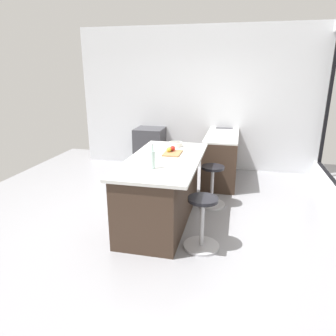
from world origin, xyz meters
name	(u,v)px	position (x,y,z in m)	size (l,w,h in m)	color
ground_plane	(167,219)	(0.00, 0.00, 0.00)	(7.03, 7.03, 0.00)	gray
interior_partition_left	(196,100)	(-2.70, 0.00, 1.47)	(0.12, 5.08, 2.94)	silver
sink_cabinet	(223,151)	(-2.36, 0.63, 0.46)	(2.44, 0.60, 1.19)	#38281E
oven_range	(150,148)	(-2.35, -0.94, 0.44)	(0.60, 0.61, 0.88)	#38383D
kitchen_island	(161,189)	(-0.01, -0.09, 0.47)	(2.02, 0.98, 0.92)	#38281E
stool_by_window	(212,187)	(-0.64, 0.58, 0.31)	(0.44, 0.44, 0.66)	#B7B7BC
stool_middle	(202,224)	(0.63, 0.58, 0.31)	(0.44, 0.44, 0.66)	#B7B7BC
cutting_board	(173,153)	(-0.26, 0.02, 0.93)	(0.36, 0.24, 0.02)	olive
apple_red	(173,148)	(-0.34, 0.00, 0.98)	(0.08, 0.08, 0.08)	red
apple_yellow	(169,150)	(-0.27, -0.04, 0.98)	(0.07, 0.07, 0.07)	gold
water_bottle	(153,159)	(0.47, -0.07, 1.04)	(0.06, 0.06, 0.31)	silver
fruit_bowl	(176,144)	(-0.71, -0.03, 0.96)	(0.21, 0.21, 0.07)	silver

